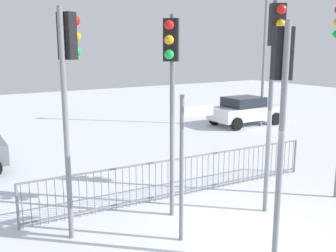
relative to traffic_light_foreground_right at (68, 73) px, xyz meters
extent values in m
plane|color=silver|center=(3.20, -1.89, -3.43)|extent=(60.00, 60.00, 0.00)
cylinder|color=slate|center=(-0.12, -0.07, -1.09)|extent=(0.11, 0.11, 4.69)
cube|color=black|center=(0.02, 0.01, 0.71)|extent=(0.35, 0.39, 0.90)
sphere|color=red|center=(0.24, 0.13, 1.01)|extent=(0.20, 0.20, 0.20)
sphere|color=orange|center=(0.24, 0.13, 0.71)|extent=(0.20, 0.20, 0.20)
sphere|color=green|center=(0.24, 0.13, 0.41)|extent=(0.20, 0.20, 0.20)
sphere|color=green|center=(6.63, -1.29, 0.84)|extent=(0.20, 0.20, 0.20)
cylinder|color=slate|center=(2.74, -3.03, -1.25)|extent=(0.11, 0.11, 4.37)
cube|color=black|center=(2.82, -2.88, 0.39)|extent=(0.38, 0.34, 0.90)
sphere|color=red|center=(2.93, -2.65, 0.69)|extent=(0.20, 0.20, 0.20)
sphere|color=orange|center=(2.93, -2.65, 0.39)|extent=(0.20, 0.20, 0.20)
sphere|color=green|center=(2.93, -2.65, 0.09)|extent=(0.20, 0.20, 0.20)
cylinder|color=slate|center=(4.31, -1.31, -0.95)|extent=(0.11, 0.11, 4.96)
cube|color=black|center=(4.23, -1.45, 0.98)|extent=(0.39, 0.35, 0.90)
sphere|color=red|center=(4.11, -1.67, 1.28)|extent=(0.20, 0.20, 0.20)
sphere|color=orange|center=(4.11, -1.67, 0.98)|extent=(0.20, 0.20, 0.20)
sphere|color=green|center=(4.11, -1.67, 0.68)|extent=(0.20, 0.20, 0.20)
cylinder|color=slate|center=(2.27, -0.27, -1.12)|extent=(0.11, 0.11, 4.63)
cube|color=black|center=(2.16, -0.39, 0.65)|extent=(0.38, 0.38, 0.90)
sphere|color=red|center=(1.99, -0.57, 0.95)|extent=(0.20, 0.20, 0.20)
sphere|color=orange|center=(1.99, -0.57, 0.65)|extent=(0.20, 0.20, 0.20)
sphere|color=green|center=(1.99, -0.57, 0.35)|extent=(0.20, 0.20, 0.20)
cylinder|color=slate|center=(1.76, -1.40, -1.92)|extent=(0.09, 0.09, 3.03)
cube|color=white|center=(2.15, -1.42, -0.75)|extent=(0.70, 0.06, 0.22)
cube|color=slate|center=(3.19, 0.60, -2.38)|extent=(8.34, 0.61, 0.04)
cube|color=slate|center=(3.19, 0.60, -3.31)|extent=(8.34, 0.61, 0.04)
cylinder|color=slate|center=(-0.89, 0.88, -2.91)|extent=(0.02, 0.02, 1.05)
cylinder|color=slate|center=(-0.71, 0.87, -2.91)|extent=(0.02, 0.02, 1.05)
cylinder|color=slate|center=(-0.53, 0.86, -2.91)|extent=(0.02, 0.02, 1.05)
cylinder|color=slate|center=(-0.35, 0.84, -2.91)|extent=(0.02, 0.02, 1.05)
cylinder|color=slate|center=(-0.16, 0.83, -2.91)|extent=(0.02, 0.02, 1.05)
cylinder|color=slate|center=(0.02, 0.82, -2.91)|extent=(0.02, 0.02, 1.05)
cylinder|color=slate|center=(0.20, 0.81, -2.91)|extent=(0.02, 0.02, 1.05)
cylinder|color=slate|center=(0.38, 0.79, -2.91)|extent=(0.02, 0.02, 1.05)
cylinder|color=slate|center=(0.56, 0.78, -2.91)|extent=(0.02, 0.02, 1.05)
cylinder|color=slate|center=(0.74, 0.77, -2.91)|extent=(0.02, 0.02, 1.05)
cylinder|color=slate|center=(0.92, 0.76, -2.91)|extent=(0.02, 0.02, 1.05)
cylinder|color=slate|center=(1.10, 0.74, -2.91)|extent=(0.02, 0.02, 1.05)
cylinder|color=slate|center=(1.29, 0.73, -2.91)|extent=(0.02, 0.02, 1.05)
cylinder|color=slate|center=(1.47, 0.72, -2.91)|extent=(0.02, 0.02, 1.05)
cylinder|color=slate|center=(1.65, 0.71, -2.91)|extent=(0.02, 0.02, 1.05)
cylinder|color=slate|center=(1.83, 0.69, -2.91)|extent=(0.02, 0.02, 1.05)
cylinder|color=slate|center=(2.01, 0.68, -2.91)|extent=(0.02, 0.02, 1.05)
cylinder|color=slate|center=(2.19, 0.67, -2.91)|extent=(0.02, 0.02, 1.05)
cylinder|color=slate|center=(2.37, 0.66, -2.91)|extent=(0.02, 0.02, 1.05)
cylinder|color=slate|center=(2.55, 0.65, -2.91)|extent=(0.02, 0.02, 1.05)
cylinder|color=slate|center=(2.74, 0.63, -2.91)|extent=(0.02, 0.02, 1.05)
cylinder|color=slate|center=(2.92, 0.62, -2.91)|extent=(0.02, 0.02, 1.05)
cylinder|color=slate|center=(3.10, 0.61, -2.91)|extent=(0.02, 0.02, 1.05)
cylinder|color=slate|center=(3.28, 0.60, -2.91)|extent=(0.02, 0.02, 1.05)
cylinder|color=slate|center=(3.46, 0.58, -2.91)|extent=(0.02, 0.02, 1.05)
cylinder|color=slate|center=(3.64, 0.57, -2.91)|extent=(0.02, 0.02, 1.05)
cylinder|color=slate|center=(3.82, 0.56, -2.91)|extent=(0.02, 0.02, 1.05)
cylinder|color=slate|center=(4.01, 0.55, -2.91)|extent=(0.02, 0.02, 1.05)
cylinder|color=slate|center=(4.19, 0.53, -2.91)|extent=(0.02, 0.02, 1.05)
cylinder|color=slate|center=(4.37, 0.52, -2.91)|extent=(0.02, 0.02, 1.05)
cylinder|color=slate|center=(4.55, 0.51, -2.91)|extent=(0.02, 0.02, 1.05)
cylinder|color=slate|center=(4.73, 0.50, -2.91)|extent=(0.02, 0.02, 1.05)
cylinder|color=slate|center=(4.91, 0.48, -2.91)|extent=(0.02, 0.02, 1.05)
cylinder|color=slate|center=(5.09, 0.47, -2.91)|extent=(0.02, 0.02, 1.05)
cylinder|color=slate|center=(5.27, 0.46, -2.91)|extent=(0.02, 0.02, 1.05)
cylinder|color=slate|center=(5.46, 0.45, -2.91)|extent=(0.02, 0.02, 1.05)
cylinder|color=slate|center=(5.64, 0.43, -2.91)|extent=(0.02, 0.02, 1.05)
cylinder|color=slate|center=(5.82, 0.42, -2.91)|extent=(0.02, 0.02, 1.05)
cylinder|color=slate|center=(6.00, 0.41, -2.91)|extent=(0.02, 0.02, 1.05)
cylinder|color=slate|center=(6.18, 0.40, -2.91)|extent=(0.02, 0.02, 1.05)
cylinder|color=slate|center=(6.36, 0.38, -2.91)|extent=(0.02, 0.02, 1.05)
cylinder|color=slate|center=(6.54, 0.37, -2.91)|extent=(0.02, 0.02, 1.05)
cylinder|color=slate|center=(6.72, 0.36, -2.91)|extent=(0.02, 0.02, 1.05)
cylinder|color=slate|center=(6.91, 0.35, -2.91)|extent=(0.02, 0.02, 1.05)
cylinder|color=slate|center=(7.09, 0.33, -2.91)|extent=(0.02, 0.02, 1.05)
cylinder|color=slate|center=(7.27, 0.32, -2.91)|extent=(0.02, 0.02, 1.05)
cylinder|color=slate|center=(-0.98, 0.89, -2.91)|extent=(0.06, 0.06, 1.05)
cylinder|color=slate|center=(7.36, 0.32, -2.91)|extent=(0.06, 0.06, 1.05)
cube|color=silver|center=(11.61, 6.99, -2.79)|extent=(3.82, 1.75, 0.65)
cube|color=#1E232D|center=(11.46, 6.99, -2.24)|extent=(1.92, 1.52, 0.55)
cylinder|color=black|center=(12.97, 7.82, -3.11)|extent=(0.64, 0.23, 0.64)
cylinder|color=black|center=(12.95, 6.12, -3.11)|extent=(0.64, 0.23, 0.64)
cylinder|color=black|center=(10.27, 7.85, -3.11)|extent=(0.64, 0.23, 0.64)
cylinder|color=black|center=(10.25, 6.15, -3.11)|extent=(0.64, 0.23, 0.64)
cylinder|color=slate|center=(12.06, 6.30, 0.49)|extent=(0.14, 0.14, 7.84)
camera|label=1|loc=(-2.45, -7.45, 0.46)|focal=41.06mm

